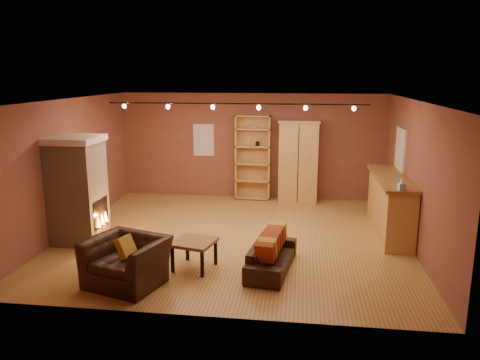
# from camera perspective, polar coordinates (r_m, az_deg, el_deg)

# --- Properties ---
(floor) EXTENTS (7.00, 7.00, 0.00)m
(floor) POSITION_cam_1_polar(r_m,az_deg,el_deg) (9.74, -0.69, -6.98)
(floor) COLOR olive
(floor) RESTS_ON ground
(ceiling) EXTENTS (7.00, 7.00, 0.00)m
(ceiling) POSITION_cam_1_polar(r_m,az_deg,el_deg) (9.17, -0.73, 9.71)
(ceiling) COLOR brown
(ceiling) RESTS_ON back_wall
(back_wall) EXTENTS (7.00, 0.02, 2.80)m
(back_wall) POSITION_cam_1_polar(r_m,az_deg,el_deg) (12.53, 1.42, 4.13)
(back_wall) COLOR brown
(back_wall) RESTS_ON floor
(left_wall) EXTENTS (0.02, 6.50, 2.80)m
(left_wall) POSITION_cam_1_polar(r_m,az_deg,el_deg) (10.44, -20.10, 1.56)
(left_wall) COLOR brown
(left_wall) RESTS_ON floor
(right_wall) EXTENTS (0.02, 6.50, 2.80)m
(right_wall) POSITION_cam_1_polar(r_m,az_deg,el_deg) (9.52, 20.64, 0.48)
(right_wall) COLOR brown
(right_wall) RESTS_ON floor
(fireplace) EXTENTS (1.01, 0.98, 2.12)m
(fireplace) POSITION_cam_1_polar(r_m,az_deg,el_deg) (9.78, -19.16, -1.13)
(fireplace) COLOR tan
(fireplace) RESTS_ON floor
(back_window) EXTENTS (0.56, 0.04, 0.86)m
(back_window) POSITION_cam_1_polar(r_m,az_deg,el_deg) (12.69, -4.46, 4.89)
(back_window) COLOR silver
(back_window) RESTS_ON back_wall
(bookcase) EXTENTS (0.92, 0.36, 2.25)m
(bookcase) POSITION_cam_1_polar(r_m,az_deg,el_deg) (12.45, 1.61, 2.87)
(bookcase) COLOR tan
(bookcase) RESTS_ON floor
(armoire) EXTENTS (1.06, 0.60, 2.14)m
(armoire) POSITION_cam_1_polar(r_m,az_deg,el_deg) (12.25, 7.11, 2.29)
(armoire) COLOR tan
(armoire) RESTS_ON floor
(bar_counter) EXTENTS (0.68, 2.58, 1.24)m
(bar_counter) POSITION_cam_1_polar(r_m,az_deg,el_deg) (10.27, 17.85, -2.90)
(bar_counter) COLOR tan
(bar_counter) RESTS_ON floor
(tissue_box) EXTENTS (0.13, 0.13, 0.21)m
(tissue_box) POSITION_cam_1_polar(r_m,az_deg,el_deg) (8.99, 19.11, -0.58)
(tissue_box) COLOR #8BB5DF
(tissue_box) RESTS_ON bar_counter
(right_window) EXTENTS (0.05, 0.90, 1.00)m
(right_window) POSITION_cam_1_polar(r_m,az_deg,el_deg) (10.81, 18.97, 3.36)
(right_window) COLOR silver
(right_window) RESTS_ON right_wall
(loveseat) EXTENTS (0.69, 1.65, 0.70)m
(loveseat) POSITION_cam_1_polar(r_m,az_deg,el_deg) (8.11, 3.87, -8.60)
(loveseat) COLOR black
(loveseat) RESTS_ON floor
(armchair) EXTENTS (1.34, 1.07, 1.02)m
(armchair) POSITION_cam_1_polar(r_m,az_deg,el_deg) (7.72, -13.70, -8.73)
(armchair) COLOR black
(armchair) RESTS_ON floor
(coffee_table) EXTENTS (0.80, 0.80, 0.50)m
(coffee_table) POSITION_cam_1_polar(r_m,az_deg,el_deg) (8.15, -5.59, -7.85)
(coffee_table) COLOR olive
(coffee_table) RESTS_ON floor
(track_rail) EXTENTS (5.20, 0.09, 0.13)m
(track_rail) POSITION_cam_1_polar(r_m,az_deg,el_deg) (9.37, -0.56, 9.08)
(track_rail) COLOR black
(track_rail) RESTS_ON ceiling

